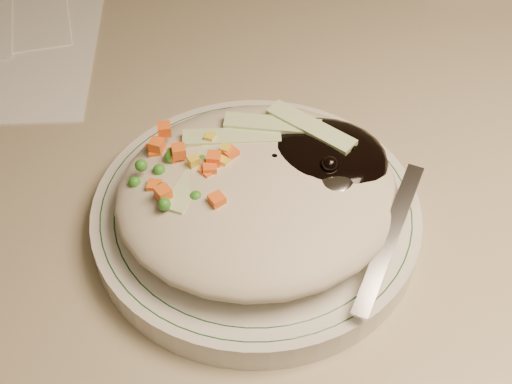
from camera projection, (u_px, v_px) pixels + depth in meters
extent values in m
cube|color=tan|center=(329.00, 69.00, 0.67)|extent=(1.40, 0.70, 0.04)
cylinder|color=silver|center=(256.00, 217.00, 0.50)|extent=(0.23, 0.23, 0.02)
torus|color=#144723|center=(256.00, 208.00, 0.50)|extent=(0.22, 0.22, 0.00)
torus|color=#144723|center=(256.00, 208.00, 0.50)|extent=(0.20, 0.20, 0.00)
ellipsoid|color=beige|center=(257.00, 193.00, 0.48)|extent=(0.19, 0.18, 0.04)
ellipsoid|color=black|center=(317.00, 163.00, 0.49)|extent=(0.10, 0.09, 0.03)
ellipsoid|color=orange|center=(187.00, 180.00, 0.49)|extent=(0.08, 0.08, 0.02)
sphere|color=black|center=(274.00, 161.00, 0.48)|extent=(0.01, 0.01, 0.01)
sphere|color=black|center=(313.00, 149.00, 0.49)|extent=(0.01, 0.01, 0.01)
sphere|color=black|center=(349.00, 148.00, 0.48)|extent=(0.01, 0.01, 0.01)
sphere|color=black|center=(333.00, 142.00, 0.50)|extent=(0.01, 0.01, 0.01)
sphere|color=black|center=(329.00, 165.00, 0.47)|extent=(0.01, 0.01, 0.01)
sphere|color=black|center=(312.00, 157.00, 0.48)|extent=(0.01, 0.01, 0.01)
sphere|color=black|center=(324.00, 144.00, 0.49)|extent=(0.01, 0.01, 0.01)
cube|color=orange|center=(179.00, 151.00, 0.47)|extent=(0.01, 0.01, 0.01)
cube|color=orange|center=(208.00, 182.00, 0.47)|extent=(0.01, 0.01, 0.01)
cube|color=orange|center=(157.00, 145.00, 0.49)|extent=(0.01, 0.01, 0.01)
cube|color=orange|center=(214.00, 159.00, 0.47)|extent=(0.01, 0.01, 0.01)
cube|color=orange|center=(210.00, 170.00, 0.47)|extent=(0.01, 0.01, 0.01)
cube|color=orange|center=(154.00, 150.00, 0.49)|extent=(0.01, 0.01, 0.01)
cube|color=orange|center=(175.00, 155.00, 0.48)|extent=(0.01, 0.01, 0.01)
cube|color=orange|center=(208.00, 174.00, 0.47)|extent=(0.01, 0.01, 0.01)
cube|color=orange|center=(230.00, 155.00, 0.48)|extent=(0.01, 0.01, 0.01)
cube|color=orange|center=(164.00, 129.00, 0.49)|extent=(0.01, 0.01, 0.01)
cube|color=orange|center=(163.00, 193.00, 0.45)|extent=(0.01, 0.01, 0.01)
cube|color=orange|center=(217.00, 201.00, 0.45)|extent=(0.01, 0.01, 0.01)
cube|color=orange|center=(155.00, 188.00, 0.47)|extent=(0.01, 0.01, 0.01)
cube|color=orange|center=(156.00, 154.00, 0.49)|extent=(0.01, 0.01, 0.01)
sphere|color=#388C28|center=(208.00, 165.00, 0.48)|extent=(0.01, 0.01, 0.01)
sphere|color=#388C28|center=(164.00, 204.00, 0.45)|extent=(0.01, 0.01, 0.01)
sphere|color=#388C28|center=(159.00, 170.00, 0.47)|extent=(0.01, 0.01, 0.01)
sphere|color=#388C28|center=(141.00, 165.00, 0.47)|extent=(0.01, 0.01, 0.01)
sphere|color=#388C28|center=(202.00, 161.00, 0.48)|extent=(0.01, 0.01, 0.01)
sphere|color=#388C28|center=(220.00, 197.00, 0.46)|extent=(0.01, 0.01, 0.01)
sphere|color=#388C28|center=(186.00, 176.00, 0.48)|extent=(0.01, 0.01, 0.01)
sphere|color=#388C28|center=(180.00, 198.00, 0.46)|extent=(0.01, 0.01, 0.01)
sphere|color=#388C28|center=(135.00, 182.00, 0.47)|extent=(0.01, 0.01, 0.01)
sphere|color=#388C28|center=(173.00, 153.00, 0.48)|extent=(0.01, 0.01, 0.01)
sphere|color=#388C28|center=(170.00, 157.00, 0.48)|extent=(0.01, 0.01, 0.01)
sphere|color=#388C28|center=(163.00, 188.00, 0.46)|extent=(0.01, 0.01, 0.01)
sphere|color=#388C28|center=(196.00, 197.00, 0.46)|extent=(0.01, 0.01, 0.01)
sphere|color=#388C28|center=(232.00, 141.00, 0.50)|extent=(0.01, 0.01, 0.01)
cube|color=yellow|center=(200.00, 161.00, 0.48)|extent=(0.01, 0.01, 0.01)
cube|color=yellow|center=(224.00, 163.00, 0.47)|extent=(0.01, 0.01, 0.01)
cube|color=yellow|center=(184.00, 160.00, 0.48)|extent=(0.01, 0.01, 0.01)
cube|color=yellow|center=(194.00, 162.00, 0.47)|extent=(0.01, 0.01, 0.01)
cube|color=yellow|center=(187.00, 178.00, 0.47)|extent=(0.01, 0.01, 0.01)
cube|color=yellow|center=(225.00, 150.00, 0.48)|extent=(0.01, 0.01, 0.01)
cube|color=yellow|center=(210.00, 139.00, 0.49)|extent=(0.01, 0.01, 0.01)
cube|color=yellow|center=(201.00, 177.00, 0.48)|extent=(0.01, 0.01, 0.01)
cube|color=#B2D18C|center=(232.00, 137.00, 0.49)|extent=(0.07, 0.03, 0.00)
cube|color=#B2D18C|center=(273.00, 124.00, 0.50)|extent=(0.07, 0.04, 0.00)
cube|color=#B2D18C|center=(195.00, 176.00, 0.47)|extent=(0.05, 0.06, 0.00)
cube|color=#B2D18C|center=(311.00, 127.00, 0.49)|extent=(0.05, 0.06, 0.00)
cube|color=#B2D18C|center=(266.00, 186.00, 0.47)|extent=(0.07, 0.02, 0.00)
ellipsoid|color=silver|center=(331.00, 177.00, 0.47)|extent=(0.06, 0.06, 0.01)
cube|color=silver|center=(389.00, 238.00, 0.45)|extent=(0.07, 0.10, 0.03)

